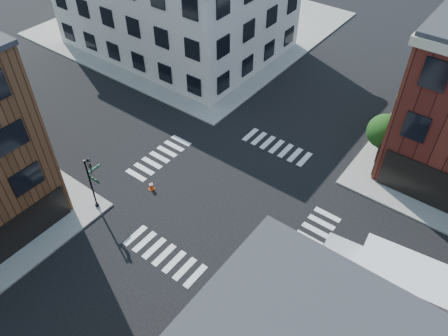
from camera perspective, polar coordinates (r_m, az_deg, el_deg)
ground at (r=33.01m, az=0.43°, el=-3.42°), size 120.00×120.00×0.00m
sidewalk_nw at (r=57.53m, az=-4.03°, el=18.30°), size 30.00×30.00×0.15m
tree_near at (r=35.60m, az=20.27°, el=4.28°), size 2.69×2.69×4.49m
tree_far at (r=40.69m, az=23.27°, el=8.05°), size 2.43×2.43×4.07m
signal_pole at (r=31.44m, az=-16.90°, el=-1.34°), size 1.29×1.24×4.60m
box_truck at (r=27.31m, az=21.70°, el=-14.49°), size 9.24×3.71×4.09m
traffic_cone at (r=33.59m, az=-9.50°, el=-2.29°), size 0.44×0.44×0.74m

